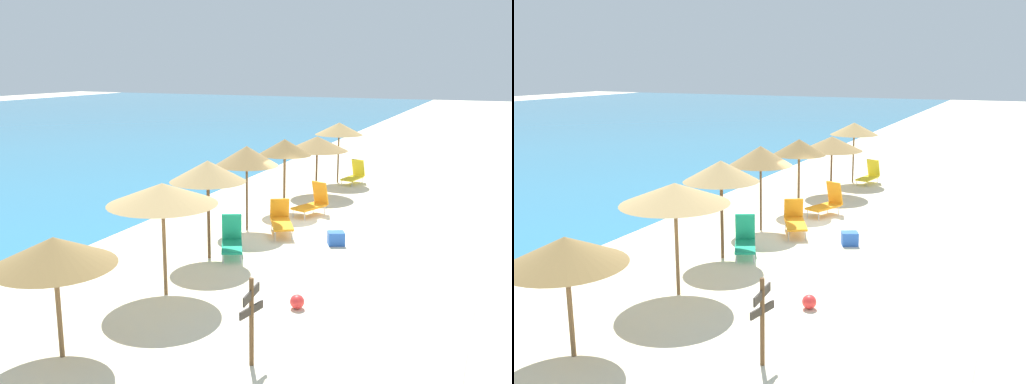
% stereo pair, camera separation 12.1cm
% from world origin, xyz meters
% --- Properties ---
extents(ground_plane, '(160.00, 160.00, 0.00)m').
position_xyz_m(ground_plane, '(0.00, 0.00, 0.00)').
color(ground_plane, beige).
extents(beach_umbrella_0, '(2.36, 2.36, 2.45)m').
position_xyz_m(beach_umbrella_0, '(-10.40, 1.58, 2.17)').
color(beach_umbrella_0, brown).
rests_on(beach_umbrella_0, ground_plane).
extents(beach_umbrella_1, '(2.69, 2.69, 2.85)m').
position_xyz_m(beach_umbrella_1, '(-6.94, 1.42, 2.58)').
color(beach_umbrella_1, brown).
rests_on(beach_umbrella_1, ground_plane).
extents(beach_umbrella_2, '(2.22, 2.22, 2.93)m').
position_xyz_m(beach_umbrella_2, '(-4.08, 1.76, 2.62)').
color(beach_umbrella_2, brown).
rests_on(beach_umbrella_2, ground_plane).
extents(beach_umbrella_3, '(2.17, 2.17, 2.94)m').
position_xyz_m(beach_umbrella_3, '(-0.93, 1.99, 2.60)').
color(beach_umbrella_3, brown).
rests_on(beach_umbrella_3, ground_plane).
extents(beach_umbrella_4, '(2.07, 2.07, 2.83)m').
position_xyz_m(beach_umbrella_4, '(2.04, 1.77, 2.52)').
color(beach_umbrella_4, brown).
rests_on(beach_umbrella_4, ground_plane).
extents(beach_umbrella_5, '(2.68, 2.68, 2.59)m').
position_xyz_m(beach_umbrella_5, '(5.30, 1.53, 2.27)').
color(beach_umbrella_5, brown).
rests_on(beach_umbrella_5, ground_plane).
extents(beach_umbrella_6, '(2.29, 2.29, 2.92)m').
position_xyz_m(beach_umbrella_6, '(8.28, 1.41, 2.62)').
color(beach_umbrella_6, brown).
rests_on(beach_umbrella_6, ground_plane).
extents(lounge_chair_0, '(1.74, 1.33, 1.09)m').
position_xyz_m(lounge_chair_0, '(-0.81, 0.77, 0.47)').
color(lounge_chair_0, orange).
rests_on(lounge_chair_0, ground_plane).
extents(lounge_chair_1, '(1.52, 1.16, 1.19)m').
position_xyz_m(lounge_chair_1, '(-3.52, 1.29, 0.47)').
color(lounge_chair_1, '#199972').
rests_on(lounge_chair_1, ground_plane).
extents(lounge_chair_2, '(1.58, 0.88, 1.14)m').
position_xyz_m(lounge_chair_2, '(8.36, 0.60, 0.43)').
color(lounge_chair_2, yellow).
rests_on(lounge_chair_2, ground_plane).
extents(lounge_chair_3, '(1.62, 1.14, 1.25)m').
position_xyz_m(lounge_chair_3, '(1.88, 0.53, 0.51)').
color(lounge_chair_3, orange).
rests_on(lounge_chair_3, ground_plane).
extents(wooden_signpost, '(0.84, 0.18, 1.76)m').
position_xyz_m(wooden_signpost, '(-9.17, -1.95, 1.05)').
color(wooden_signpost, brown).
rests_on(wooden_signpost, ground_plane).
extents(beach_ball, '(0.34, 0.34, 0.34)m').
position_xyz_m(beach_ball, '(-6.39, -1.86, 0.17)').
color(beach_ball, red).
rests_on(beach_ball, ground_plane).
extents(cooler_box, '(0.61, 0.65, 0.43)m').
position_xyz_m(cooler_box, '(-1.32, -1.32, 0.21)').
color(cooler_box, blue).
rests_on(cooler_box, ground_plane).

